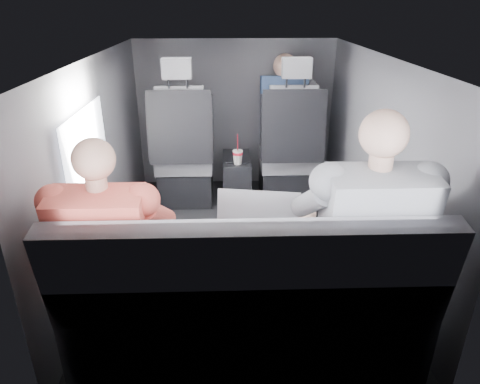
{
  "coord_description": "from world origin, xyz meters",
  "views": [
    {
      "loc": [
        -0.09,
        -2.64,
        1.66
      ],
      "look_at": [
        -0.0,
        -0.05,
        0.49
      ],
      "focal_mm": 32.0,
      "sensor_mm": 36.0,
      "label": 1
    }
  ],
  "objects_px": {
    "laptop_white": "(122,226)",
    "laptop_black": "(346,226)",
    "rear_bench": "(248,317)",
    "soda_cup": "(238,156)",
    "laptop_silver": "(256,223)",
    "front_seat_left": "(184,160)",
    "passenger_front_right": "(283,111)",
    "center_console": "(237,179)",
    "passenger_rear_right": "(360,241)",
    "passenger_rear_left": "(115,252)",
    "front_seat_right": "(288,158)"
  },
  "relations": [
    {
      "from": "laptop_white",
      "to": "laptop_black",
      "type": "height_order",
      "value": "laptop_black"
    },
    {
      "from": "laptop_white",
      "to": "rear_bench",
      "type": "bearing_deg",
      "value": -26.82
    },
    {
      "from": "soda_cup",
      "to": "laptop_silver",
      "type": "bearing_deg",
      "value": -88.09
    },
    {
      "from": "front_seat_left",
      "to": "laptop_black",
      "type": "relative_size",
      "value": 3.01
    },
    {
      "from": "laptop_black",
      "to": "front_seat_left",
      "type": "bearing_deg",
      "value": 120.18
    },
    {
      "from": "front_seat_left",
      "to": "laptop_silver",
      "type": "bearing_deg",
      "value": -72.5
    },
    {
      "from": "soda_cup",
      "to": "passenger_front_right",
      "type": "height_order",
      "value": "passenger_front_right"
    },
    {
      "from": "soda_cup",
      "to": "passenger_front_right",
      "type": "xyz_separation_m",
      "value": [
        0.42,
        0.37,
        0.29
      ]
    },
    {
      "from": "center_console",
      "to": "passenger_rear_right",
      "type": "relative_size",
      "value": 0.37
    },
    {
      "from": "front_seat_left",
      "to": "passenger_rear_right",
      "type": "bearing_deg",
      "value": -61.83
    },
    {
      "from": "laptop_silver",
      "to": "passenger_rear_right",
      "type": "bearing_deg",
      "value": -24.05
    },
    {
      "from": "center_console",
      "to": "passenger_rear_left",
      "type": "xyz_separation_m",
      "value": [
        -0.6,
        -1.85,
        0.41
      ]
    },
    {
      "from": "front_seat_right",
      "to": "center_console",
      "type": "distance_m",
      "value": 0.49
    },
    {
      "from": "laptop_silver",
      "to": "passenger_rear_left",
      "type": "distance_m",
      "value": 0.69
    },
    {
      "from": "rear_bench",
      "to": "laptop_white",
      "type": "height_order",
      "value": "rear_bench"
    },
    {
      "from": "rear_bench",
      "to": "passenger_front_right",
      "type": "xyz_separation_m",
      "value": [
        0.42,
        2.16,
        0.44
      ]
    },
    {
      "from": "front_seat_left",
      "to": "laptop_black",
      "type": "height_order",
      "value": "front_seat_left"
    },
    {
      "from": "laptop_white",
      "to": "laptop_silver",
      "type": "xyz_separation_m",
      "value": [
        0.67,
        -0.01,
        0.01
      ]
    },
    {
      "from": "rear_bench",
      "to": "soda_cup",
      "type": "bearing_deg",
      "value": 89.83
    },
    {
      "from": "center_console",
      "to": "passenger_rear_right",
      "type": "distance_m",
      "value": 1.97
    },
    {
      "from": "passenger_front_right",
      "to": "center_console",
      "type": "bearing_deg",
      "value": -152.6
    },
    {
      "from": "rear_bench",
      "to": "laptop_black",
      "type": "height_order",
      "value": "rear_bench"
    },
    {
      "from": "front_seat_right",
      "to": "laptop_white",
      "type": "bearing_deg",
      "value": -123.82
    },
    {
      "from": "laptop_white",
      "to": "front_seat_right",
      "type": "bearing_deg",
      "value": 56.18
    },
    {
      "from": "soda_cup",
      "to": "passenger_rear_right",
      "type": "bearing_deg",
      "value": -73.13
    },
    {
      "from": "front_seat_right",
      "to": "laptop_white",
      "type": "height_order",
      "value": "front_seat_right"
    },
    {
      "from": "passenger_rear_right",
      "to": "laptop_silver",
      "type": "bearing_deg",
      "value": 155.95
    },
    {
      "from": "front_seat_left",
      "to": "soda_cup",
      "type": "relative_size",
      "value": 4.89
    },
    {
      "from": "center_console",
      "to": "soda_cup",
      "type": "xyz_separation_m",
      "value": [
        0.01,
        -0.16,
        0.27
      ]
    },
    {
      "from": "front_seat_left",
      "to": "front_seat_right",
      "type": "distance_m",
      "value": 0.9
    },
    {
      "from": "passenger_rear_left",
      "to": "passenger_rear_right",
      "type": "xyz_separation_m",
      "value": [
        1.12,
        -0.0,
        0.04
      ]
    },
    {
      "from": "laptop_silver",
      "to": "passenger_rear_left",
      "type": "relative_size",
      "value": 0.36
    },
    {
      "from": "laptop_black",
      "to": "passenger_rear_right",
      "type": "xyz_separation_m",
      "value": [
        0.02,
        -0.17,
        0.02
      ]
    },
    {
      "from": "soda_cup",
      "to": "laptop_black",
      "type": "bearing_deg",
      "value": -71.94
    },
    {
      "from": "laptop_black",
      "to": "passenger_rear_right",
      "type": "distance_m",
      "value": 0.18
    },
    {
      "from": "laptop_white",
      "to": "laptop_silver",
      "type": "distance_m",
      "value": 0.67
    },
    {
      "from": "passenger_rear_right",
      "to": "passenger_front_right",
      "type": "xyz_separation_m",
      "value": [
        -0.1,
        2.07,
        0.1
      ]
    },
    {
      "from": "rear_bench",
      "to": "laptop_white",
      "type": "relative_size",
      "value": 4.59
    },
    {
      "from": "laptop_silver",
      "to": "passenger_rear_right",
      "type": "height_order",
      "value": "passenger_rear_right"
    },
    {
      "from": "laptop_white",
      "to": "laptop_black",
      "type": "relative_size",
      "value": 0.83
    },
    {
      "from": "soda_cup",
      "to": "passenger_rear_left",
      "type": "distance_m",
      "value": 1.8
    },
    {
      "from": "passenger_rear_left",
      "to": "center_console",
      "type": "bearing_deg",
      "value": 71.98
    },
    {
      "from": "front_seat_left",
      "to": "soda_cup",
      "type": "xyz_separation_m",
      "value": [
        0.46,
        -0.12,
        0.07
      ]
    },
    {
      "from": "front_seat_right",
      "to": "laptop_white",
      "type": "relative_size",
      "value": 3.63
    },
    {
      "from": "laptop_silver",
      "to": "passenger_rear_right",
      "type": "relative_size",
      "value": 0.33
    },
    {
      "from": "laptop_black",
      "to": "laptop_silver",
      "type": "bearing_deg",
      "value": 175.89
    },
    {
      "from": "passenger_rear_left",
      "to": "passenger_rear_right",
      "type": "relative_size",
      "value": 0.92
    },
    {
      "from": "front_seat_left",
      "to": "front_seat_right",
      "type": "xyz_separation_m",
      "value": [
        0.9,
        0.0,
        0.0
      ]
    },
    {
      "from": "passenger_rear_left",
      "to": "passenger_front_right",
      "type": "relative_size",
      "value": 1.45
    },
    {
      "from": "front_seat_left",
      "to": "laptop_white",
      "type": "bearing_deg",
      "value": -95.94
    }
  ]
}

